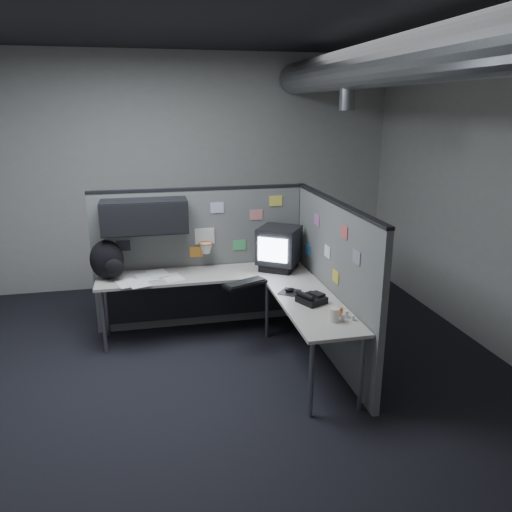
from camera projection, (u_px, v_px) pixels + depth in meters
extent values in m
cube|color=black|center=(229.00, 377.00, 4.79)|extent=(5.60, 5.60, 0.01)
cube|color=black|center=(222.00, 10.00, 3.87)|extent=(5.60, 5.60, 0.01)
cube|color=#9E9E99|center=(194.00, 173.00, 6.95)|extent=(5.60, 0.01, 3.20)
cube|color=#9E9E99|center=(355.00, 378.00, 1.71)|extent=(5.60, 0.01, 3.20)
cube|color=#9E9E99|center=(507.00, 201.00, 4.91)|extent=(0.01, 5.60, 3.20)
cylinder|color=slate|center=(385.00, 63.00, 4.26)|extent=(0.40, 5.49, 0.40)
cylinder|color=slate|center=(347.00, 95.00, 5.08)|extent=(0.16, 0.16, 0.30)
cube|color=#5F615F|center=(202.00, 259.00, 5.76)|extent=(2.43, 0.06, 1.60)
cube|color=black|center=(200.00, 189.00, 5.53)|extent=(2.43, 0.07, 0.03)
cube|color=black|center=(300.00, 253.00, 6.00)|extent=(0.07, 0.07, 1.60)
cube|color=black|center=(145.00, 216.00, 5.28)|extent=(0.90, 0.35, 0.35)
cube|color=black|center=(145.00, 220.00, 5.12)|extent=(0.90, 0.02, 0.33)
cube|color=silver|center=(205.00, 236.00, 5.65)|extent=(0.22, 0.02, 0.18)
torus|color=#D85914|center=(206.00, 243.00, 5.58)|extent=(0.16, 0.16, 0.01)
cone|color=white|center=(206.00, 248.00, 5.60)|extent=(0.14, 0.14, 0.11)
cube|color=#26262D|center=(123.00, 246.00, 5.49)|extent=(0.15, 0.01, 0.12)
cube|color=silver|center=(217.00, 208.00, 5.59)|extent=(0.15, 0.01, 0.12)
cube|color=#4CB266|center=(239.00, 245.00, 5.77)|extent=(0.15, 0.01, 0.12)
cube|color=#D87F7F|center=(256.00, 215.00, 5.71)|extent=(0.15, 0.01, 0.12)
cube|color=#E5D84C|center=(276.00, 201.00, 5.72)|extent=(0.15, 0.01, 0.12)
cube|color=orange|center=(196.00, 252.00, 5.69)|extent=(0.15, 0.01, 0.12)
cube|color=#5F615F|center=(332.00, 282.00, 4.99)|extent=(0.06, 2.23, 1.60)
cube|color=black|center=(336.00, 202.00, 4.75)|extent=(0.07, 2.23, 0.03)
cube|color=#B266B2|center=(317.00, 220.00, 5.23)|extent=(0.01, 0.15, 0.12)
cube|color=silver|center=(327.00, 252.00, 4.98)|extent=(0.01, 0.15, 0.12)
cube|color=#CC4C4C|center=(344.00, 232.00, 4.52)|extent=(0.01, 0.15, 0.12)
cube|color=#337FCC|center=(308.00, 250.00, 5.58)|extent=(0.01, 0.15, 0.12)
cube|color=gray|center=(356.00, 257.00, 4.28)|extent=(0.01, 0.15, 0.12)
cube|color=gold|center=(336.00, 277.00, 4.79)|extent=(0.01, 0.15, 0.12)
cube|color=#B3ABA2|center=(204.00, 275.00, 5.48)|extent=(2.30, 0.56, 0.03)
cube|color=#B3ABA2|center=(311.00, 304.00, 4.68)|extent=(0.56, 1.55, 0.03)
cube|color=black|center=(203.00, 294.00, 5.78)|extent=(2.18, 0.02, 0.55)
cylinder|color=gray|center=(104.00, 322.00, 5.16)|extent=(0.04, 0.04, 0.70)
cylinder|color=gray|center=(107.00, 306.00, 5.57)|extent=(0.04, 0.04, 0.70)
cylinder|color=gray|center=(267.00, 308.00, 5.52)|extent=(0.04, 0.04, 0.70)
cylinder|color=gray|center=(311.00, 379.00, 4.08)|extent=(0.04, 0.04, 0.70)
cylinder|color=gray|center=(361.00, 373.00, 4.17)|extent=(0.04, 0.04, 0.70)
cube|color=black|center=(279.00, 265.00, 5.63)|extent=(0.51, 0.53, 0.08)
cube|color=black|center=(279.00, 245.00, 5.56)|extent=(0.58, 0.58, 0.40)
cube|color=#D1E1F9|center=(272.00, 250.00, 5.35)|extent=(0.28, 0.19, 0.26)
cube|color=black|center=(245.00, 284.00, 5.12)|extent=(0.49, 0.35, 0.03)
cube|color=black|center=(245.00, 282.00, 5.11)|extent=(0.45, 0.31, 0.01)
cube|color=black|center=(290.00, 292.00, 4.92)|extent=(0.27, 0.28, 0.01)
ellipsoid|color=black|center=(290.00, 290.00, 4.92)|extent=(0.11, 0.08, 0.04)
cube|color=black|center=(311.00, 299.00, 4.66)|extent=(0.29, 0.30, 0.06)
cylinder|color=black|center=(305.00, 295.00, 4.61)|extent=(0.13, 0.21, 0.05)
cube|color=black|center=(317.00, 294.00, 4.67)|extent=(0.14, 0.16, 0.02)
cylinder|color=silver|center=(346.00, 314.00, 4.32)|extent=(0.05, 0.05, 0.07)
cylinder|color=silver|center=(343.00, 318.00, 4.26)|extent=(0.04, 0.04, 0.06)
cylinder|color=silver|center=(353.00, 318.00, 4.27)|extent=(0.04, 0.04, 0.05)
cylinder|color=#D85914|center=(341.00, 312.00, 4.36)|extent=(0.04, 0.04, 0.08)
cylinder|color=silver|center=(334.00, 315.00, 4.24)|extent=(0.10, 0.10, 0.12)
cube|color=white|center=(172.00, 278.00, 5.34)|extent=(0.27, 0.33, 0.00)
cube|color=white|center=(147.00, 277.00, 5.35)|extent=(0.28, 0.33, 0.00)
cube|color=white|center=(127.00, 283.00, 5.16)|extent=(0.28, 0.33, 0.00)
cube|color=white|center=(158.00, 273.00, 5.45)|extent=(0.27, 0.33, 0.00)
cube|color=white|center=(138.00, 283.00, 5.14)|extent=(0.28, 0.33, 0.00)
ellipsoid|color=black|center=(107.00, 260.00, 5.25)|extent=(0.40, 0.32, 0.43)
ellipsoid|color=black|center=(114.00, 268.00, 5.17)|extent=(0.21, 0.15, 0.19)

